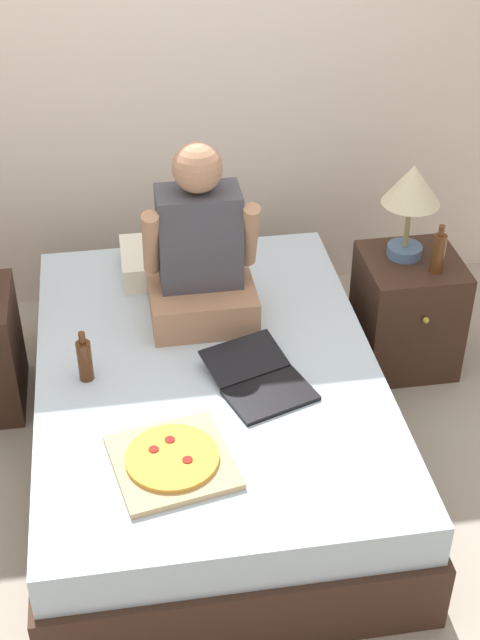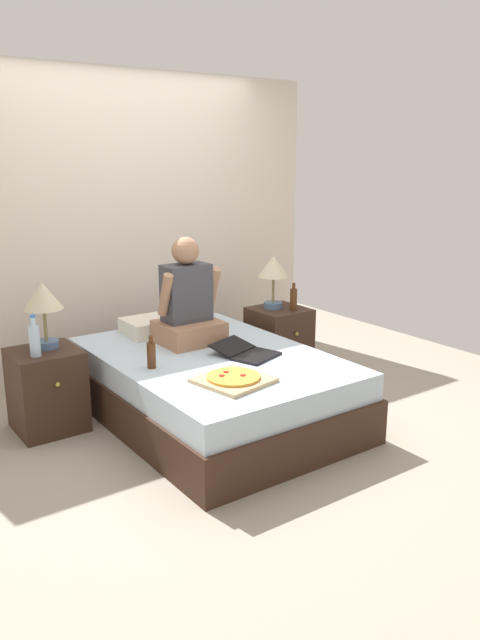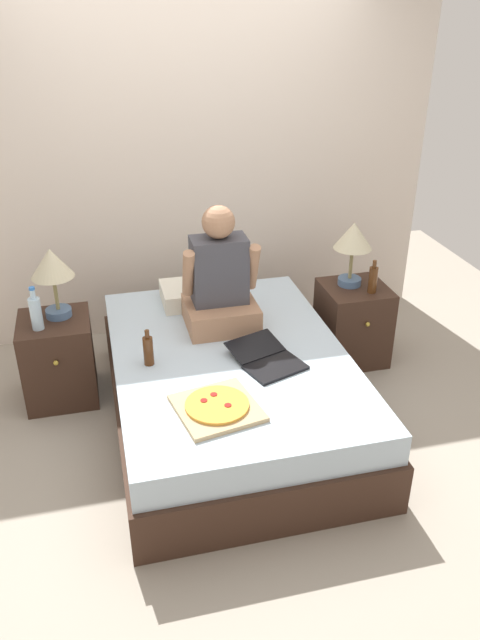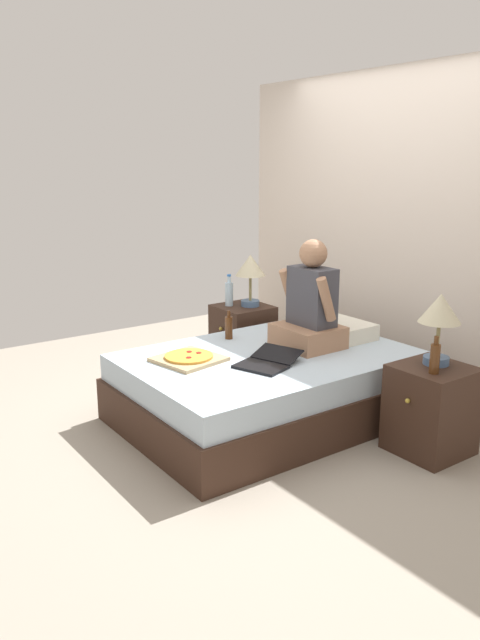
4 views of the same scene
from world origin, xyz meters
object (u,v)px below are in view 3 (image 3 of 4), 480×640
(nightstand_right, at_px, (352,323))
(bed, at_px, (230,387))
(lamp_on_right_nightstand, at_px, (353,240))
(nightstand_left, at_px, (59,359))
(pizza_box, at_px, (217,407))
(person_seated, at_px, (220,283))
(laptop, at_px, (269,360))
(water_bottle, at_px, (36,312))
(beer_bottle_on_bed, at_px, (148,350))
(lamp_on_left_nightstand, at_px, (52,268))
(beer_bottle, at_px, (373,279))

(nightstand_right, bearing_deg, bed, -153.36)
(bed, xyz_separation_m, lamp_on_right_nightstand, (0.98, 0.56, 0.65))
(nightstand_left, height_order, pizza_box, nightstand_left)
(person_seated, distance_m, laptop, 0.61)
(water_bottle, height_order, laptop, water_bottle)
(nightstand_left, relative_size, pizza_box, 1.20)
(beer_bottle_on_bed, bearing_deg, bed, 1.21)
(bed, xyz_separation_m, lamp_on_left_nightstand, (-0.97, 0.56, 0.65))
(bed, bearing_deg, nightstand_left, 153.36)
(nightstand_right, bearing_deg, nightstand_left, 180.00)
(beer_bottle_on_bed, bearing_deg, beer_bottle, 15.00)
(beer_bottle, xyz_separation_m, pizza_box, (-1.27, -0.94, -0.16))
(nightstand_left, distance_m, water_bottle, 0.41)
(pizza_box, distance_m, beer_bottle_on_bed, 0.60)
(water_bottle, bearing_deg, pizza_box, -46.68)
(nightstand_left, height_order, lamp_on_left_nightstand, lamp_on_left_nightstand)
(laptop, xyz_separation_m, beer_bottle_on_bed, (-0.66, 0.16, 0.07))
(lamp_on_right_nightstand, bearing_deg, water_bottle, -176.13)
(bed, height_order, pizza_box, pizza_box)
(laptop, bearing_deg, bed, 138.18)
(laptop, height_order, beer_bottle_on_bed, beer_bottle_on_bed)
(lamp_on_left_nightstand, distance_m, nightstand_right, 2.07)
(bed, distance_m, laptop, 0.37)
(beer_bottle_on_bed, bearing_deg, water_bottle, 145.18)
(water_bottle, bearing_deg, person_seated, -2.99)
(nightstand_left, bearing_deg, nightstand_right, 0.00)
(person_seated, relative_size, beer_bottle_on_bed, 3.55)
(pizza_box, bearing_deg, water_bottle, 133.32)
(lamp_on_left_nightstand, relative_size, lamp_on_right_nightstand, 1.00)
(lamp_on_right_nightstand, height_order, pizza_box, lamp_on_right_nightstand)
(nightstand_left, bearing_deg, person_seated, -8.16)
(bed, xyz_separation_m, beer_bottle, (1.08, 0.41, 0.42))
(nightstand_right, bearing_deg, person_seated, -171.48)
(nightstand_left, xyz_separation_m, water_bottle, (-0.08, -0.09, 0.39))
(nightstand_right, height_order, lamp_on_right_nightstand, lamp_on_right_nightstand)
(nightstand_left, bearing_deg, lamp_on_left_nightstand, 51.37)
(nightstand_left, relative_size, person_seated, 0.72)
(lamp_on_right_nightstand, relative_size, beer_bottle_on_bed, 2.05)
(lamp_on_right_nightstand, bearing_deg, pizza_box, -137.00)
(nightstand_right, xyz_separation_m, beer_bottle_on_bed, (-1.49, -0.52, 0.29))
(beer_bottle, relative_size, beer_bottle_on_bed, 1.05)
(beer_bottle_on_bed, bearing_deg, pizza_box, -61.58)
(bed, distance_m, lamp_on_left_nightstand, 1.30)
(lamp_on_left_nightstand, bearing_deg, beer_bottle_on_bed, -48.94)
(lamp_on_left_nightstand, height_order, beer_bottle_on_bed, lamp_on_left_nightstand)
(bed, distance_m, lamp_on_right_nightstand, 1.30)
(lamp_on_left_nightstand, xyz_separation_m, water_bottle, (-0.12, -0.14, -0.22))
(nightstand_left, bearing_deg, lamp_on_right_nightstand, 1.44)
(lamp_on_left_nightstand, relative_size, beer_bottle, 1.96)
(person_seated, bearing_deg, lamp_on_right_nightstand, 11.68)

